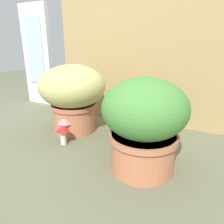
{
  "coord_description": "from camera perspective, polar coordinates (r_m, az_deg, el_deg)",
  "views": [
    {
      "loc": [
        0.57,
        -0.86,
        0.53
      ],
      "look_at": [
        0.09,
        0.07,
        0.18
      ],
      "focal_mm": 33.6,
      "sensor_mm": 36.0,
      "label": 1
    }
  ],
  "objects": [
    {
      "name": "cat",
      "position": [
        1.18,
        5.47,
        -1.77
      ],
      "size": [
        0.35,
        0.28,
        0.32
      ],
      "color": "tan",
      "rests_on": "ground"
    },
    {
      "name": "cardboard_backdrop",
      "position": [
        1.42,
        8.32,
        13.48
      ],
      "size": [
        1.26,
        0.03,
        0.82
      ],
      "primitive_type": "cube",
      "color": "tan",
      "rests_on": "ground"
    },
    {
      "name": "mushroom_ornament_red",
      "position": [
        1.16,
        -13.22,
        -5.2
      ],
      "size": [
        0.07,
        0.07,
        0.11
      ],
      "color": "silver",
      "rests_on": "ground"
    },
    {
      "name": "mushroom_ornament_pink",
      "position": [
        1.23,
        -12.66,
        -2.56
      ],
      "size": [
        0.08,
        0.08,
        0.14
      ],
      "color": "beige",
      "rests_on": "ground"
    },
    {
      "name": "grass_planter",
      "position": [
        1.28,
        -10.58,
        4.92
      ],
      "size": [
        0.39,
        0.39,
        0.41
      ],
      "color": "#BC6F4D",
      "rests_on": "ground"
    },
    {
      "name": "window_panel_white",
      "position": [
        1.97,
        -19.65,
        14.23
      ],
      "size": [
        0.29,
        0.05,
        0.83
      ],
      "color": "white",
      "rests_on": "ground"
    },
    {
      "name": "ground_plane",
      "position": [
        1.16,
        -5.5,
        -8.89
      ],
      "size": [
        6.0,
        6.0,
        0.0
      ],
      "primitive_type": "plane",
      "color": "#61644C"
    },
    {
      "name": "leafy_planter",
      "position": [
        0.87,
        8.72,
        -2.71
      ],
      "size": [
        0.35,
        0.35,
        0.4
      ],
      "color": "#C0704C",
      "rests_on": "ground"
    }
  ]
}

